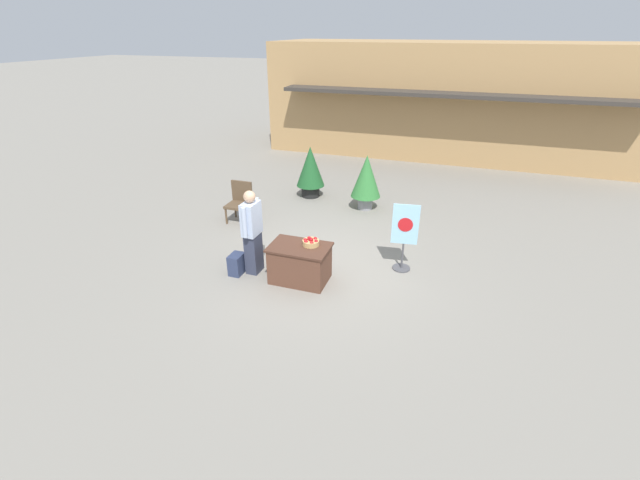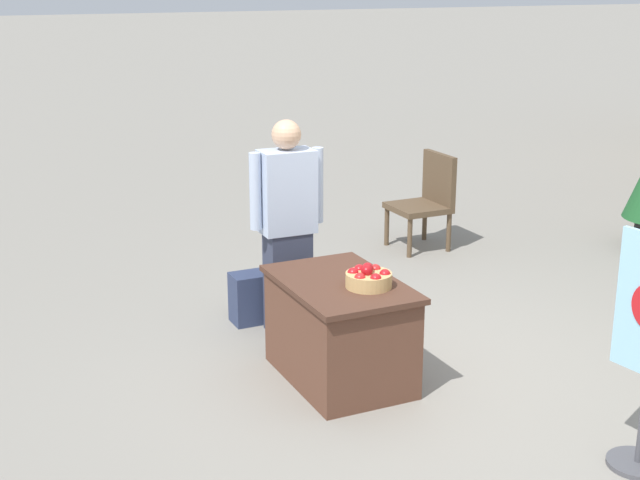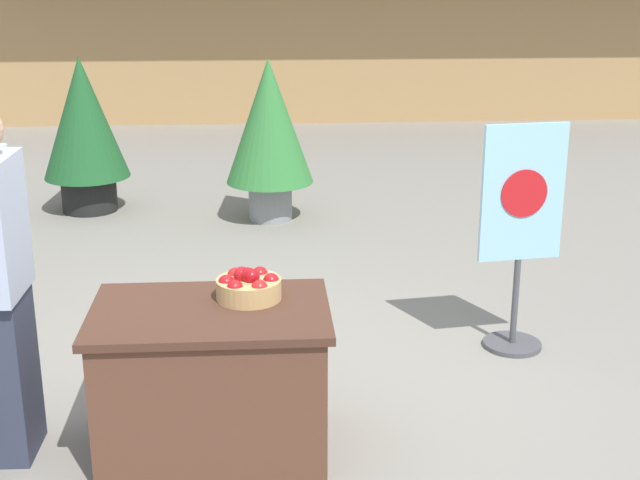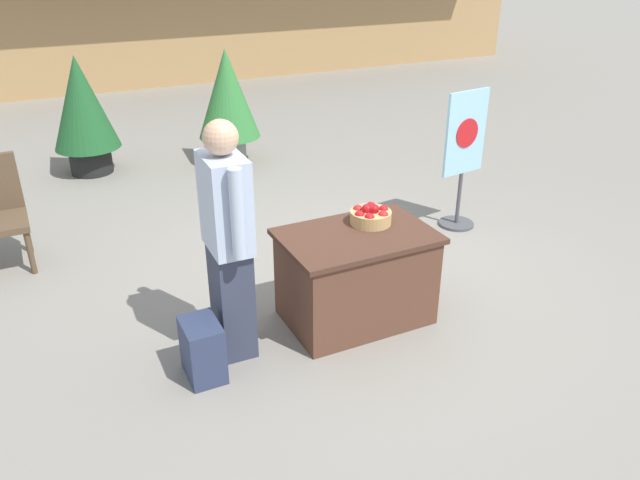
# 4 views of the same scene
# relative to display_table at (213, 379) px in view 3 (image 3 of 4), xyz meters

# --- Properties ---
(ground_plane) EXTENTS (120.00, 120.00, 0.00)m
(ground_plane) POSITION_rel_display_table_xyz_m (0.20, 0.56, -0.37)
(ground_plane) COLOR gray
(display_table) EXTENTS (1.14, 0.76, 0.74)m
(display_table) POSITION_rel_display_table_xyz_m (0.00, 0.00, 0.00)
(display_table) COLOR brown
(display_table) RESTS_ON ground_plane
(apple_basket) EXTENTS (0.32, 0.32, 0.16)m
(apple_basket) POSITION_rel_display_table_xyz_m (0.18, 0.12, 0.43)
(apple_basket) COLOR tan
(apple_basket) RESTS_ON display_table
(poster_board) EXTENTS (0.52, 0.36, 1.41)m
(poster_board) POSITION_rel_display_table_xyz_m (1.80, 1.07, 0.38)
(poster_board) COLOR #4C4C51
(poster_board) RESTS_ON ground_plane
(potted_plant_far_left) EXTENTS (0.79, 0.79, 1.48)m
(potted_plant_far_left) POSITION_rel_display_table_xyz_m (0.33, 4.00, 0.49)
(potted_plant_far_left) COLOR gray
(potted_plant_far_left) RESTS_ON ground_plane
(potted_plant_near_right) EXTENTS (0.80, 0.80, 1.46)m
(potted_plant_near_right) POSITION_rel_display_table_xyz_m (-1.39, 4.42, 0.45)
(potted_plant_near_right) COLOR black
(potted_plant_near_right) RESTS_ON ground_plane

